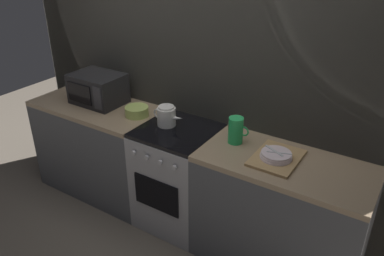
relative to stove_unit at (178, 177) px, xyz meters
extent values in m
plane|color=#6B6054|center=(0.00, 0.00, -0.45)|extent=(8.00, 8.00, 0.00)
cube|color=#B2AD9E|center=(0.00, 0.33, 0.75)|extent=(3.60, 0.05, 2.40)
cube|color=silver|center=(0.00, 0.30, 0.75)|extent=(3.58, 0.01, 2.39)
cube|color=#515459|center=(-0.90, 0.00, -0.02)|extent=(1.20, 0.60, 0.86)
cube|color=#9E8466|center=(-0.90, 0.00, 0.43)|extent=(1.20, 0.60, 0.04)
cube|color=#9E9EA3|center=(0.00, 0.00, -0.01)|extent=(0.60, 0.60, 0.87)
cube|color=black|center=(0.00, 0.00, 0.44)|extent=(0.59, 0.59, 0.03)
cube|color=black|center=(0.00, -0.30, 0.00)|extent=(0.42, 0.01, 0.28)
cylinder|color=#B7B7BC|center=(-0.19, -0.32, 0.33)|extent=(0.04, 0.02, 0.04)
cylinder|color=#B7B7BC|center=(-0.06, -0.32, 0.33)|extent=(0.04, 0.02, 0.04)
cylinder|color=#B7B7BC|center=(0.06, -0.32, 0.33)|extent=(0.04, 0.02, 0.04)
cylinder|color=#B7B7BC|center=(0.19, -0.32, 0.33)|extent=(0.04, 0.02, 0.04)
cube|color=#515459|center=(0.90, 0.00, -0.02)|extent=(1.20, 0.60, 0.86)
cube|color=#9E8466|center=(0.90, 0.00, 0.43)|extent=(1.20, 0.60, 0.04)
cube|color=black|center=(-0.91, 0.06, 0.59)|extent=(0.46, 0.34, 0.27)
cube|color=black|center=(-0.96, -0.11, 0.59)|extent=(0.28, 0.01, 0.17)
cube|color=#333338|center=(-0.74, -0.11, 0.59)|extent=(0.09, 0.01, 0.21)
cylinder|color=white|center=(-0.12, 0.02, 0.53)|extent=(0.15, 0.15, 0.15)
cylinder|color=white|center=(-0.12, 0.02, 0.61)|extent=(0.13, 0.13, 0.02)
cone|color=white|center=(-0.01, 0.02, 0.54)|extent=(0.10, 0.04, 0.05)
torus|color=white|center=(-0.20, 0.02, 0.53)|extent=(0.08, 0.01, 0.08)
cylinder|color=#B7D166|center=(-0.44, 0.03, 0.49)|extent=(0.20, 0.20, 0.08)
cylinder|color=green|center=(0.48, 0.06, 0.55)|extent=(0.11, 0.11, 0.20)
torus|color=green|center=(0.55, 0.06, 0.56)|extent=(0.08, 0.01, 0.08)
cube|color=tan|center=(0.83, 0.00, 0.46)|extent=(0.30, 0.40, 0.02)
cylinder|color=silver|center=(0.83, -0.02, 0.48)|extent=(0.22, 0.22, 0.01)
cylinder|color=silver|center=(0.83, -0.02, 0.49)|extent=(0.21, 0.21, 0.01)
cylinder|color=silver|center=(0.83, -0.02, 0.51)|extent=(0.21, 0.21, 0.01)
cylinder|color=silver|center=(0.85, -0.02, 0.52)|extent=(0.16, 0.07, 0.01)
cube|color=silver|center=(0.81, -0.01, 0.52)|extent=(0.16, 0.09, 0.00)
camera|label=1|loc=(1.58, -2.23, 1.85)|focal=36.29mm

